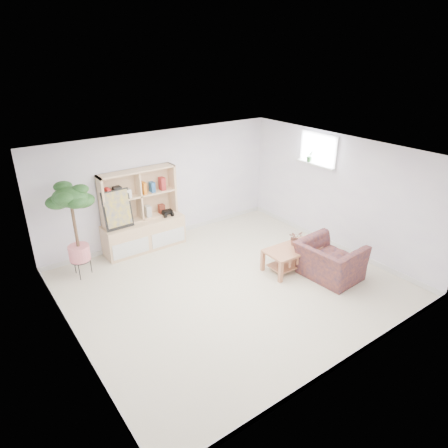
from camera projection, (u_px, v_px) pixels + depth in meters
floor at (231, 285)px, 7.26m from camera, size 5.50×5.00×0.01m
ceiling at (232, 155)px, 6.28m from camera, size 5.50×5.00×0.01m
walls at (231, 225)px, 6.77m from camera, size 5.51×5.01×2.40m
baseboard at (231, 282)px, 7.24m from camera, size 5.50×5.00×0.10m
window at (319, 149)px, 8.35m from camera, size 0.10×0.98×0.68m
window_sill at (315, 165)px, 8.45m from camera, size 0.14×1.00×0.04m
storage_unit at (142, 211)px, 8.24m from camera, size 1.71×0.58×1.71m
poster at (118, 210)px, 7.83m from camera, size 0.57×0.15×0.79m
toy_truck at (167, 213)px, 8.52m from camera, size 0.31×0.22×0.16m
coffee_table at (291, 258)px, 7.71m from camera, size 1.10×0.62×0.44m
table_plant at (295, 238)px, 7.70m from camera, size 0.28×0.24×0.29m
floor_tree at (76, 232)px, 7.20m from camera, size 0.69×0.69×1.82m
armchair at (330, 258)px, 7.35m from camera, size 1.01×1.14×0.80m
sill_plant at (310, 156)px, 8.52m from camera, size 0.14×0.11×0.24m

